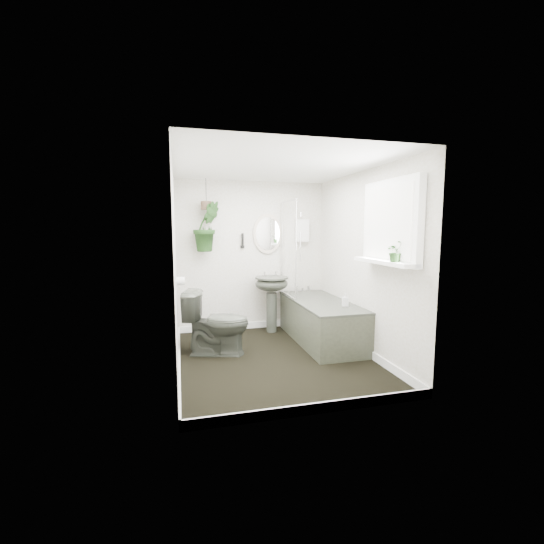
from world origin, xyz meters
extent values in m
cube|color=black|center=(0.00, 0.00, -0.01)|extent=(2.30, 2.80, 0.02)
cube|color=white|center=(0.00, 0.00, 2.31)|extent=(2.30, 2.80, 0.02)
cube|color=white|center=(0.00, 1.41, 1.15)|extent=(2.30, 0.02, 2.30)
cube|color=white|center=(0.00, -1.41, 1.15)|extent=(2.30, 0.02, 2.30)
cube|color=white|center=(-1.16, 0.00, 1.15)|extent=(0.02, 2.80, 2.30)
cube|color=white|center=(1.16, 0.00, 1.15)|extent=(0.02, 2.80, 2.30)
cube|color=white|center=(0.00, 0.00, 0.05)|extent=(2.30, 2.80, 0.10)
cube|color=white|center=(0.80, 1.34, 1.55)|extent=(0.20, 0.10, 0.35)
ellipsoid|color=beige|center=(0.25, 1.37, 1.50)|extent=(0.46, 0.03, 0.62)
cylinder|color=black|center=(-0.15, 1.36, 1.40)|extent=(0.04, 0.04, 0.22)
cylinder|color=white|center=(-1.10, 0.70, 0.90)|extent=(0.11, 0.11, 0.11)
cube|color=white|center=(1.09, -0.70, 1.65)|extent=(0.08, 1.00, 0.90)
cube|color=white|center=(1.02, -0.70, 1.23)|extent=(0.18, 1.00, 0.04)
cube|color=white|center=(1.04, -0.70, 1.65)|extent=(0.01, 0.86, 0.76)
imported|color=#32362E|center=(-0.67, 0.35, 0.41)|extent=(0.89, 0.66, 0.81)
imported|color=black|center=(1.01, -0.93, 1.36)|extent=(0.21, 0.19, 0.21)
imported|color=black|center=(-0.70, 1.25, 1.61)|extent=(0.48, 0.43, 0.73)
imported|color=black|center=(0.97, 0.09, 0.67)|extent=(0.10, 0.10, 0.17)
cylinder|color=brown|center=(-0.70, 1.25, 1.91)|extent=(0.16, 0.16, 0.12)
camera|label=1|loc=(-1.11, -4.16, 1.59)|focal=24.00mm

